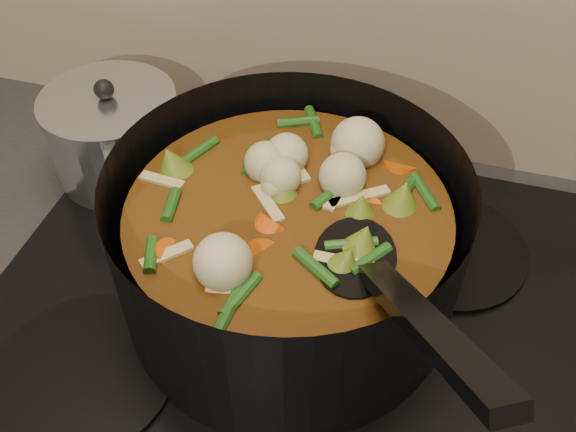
# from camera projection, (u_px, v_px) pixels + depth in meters

# --- Properties ---
(stovetop) EXTENTS (0.62, 0.54, 0.03)m
(stovetop) POSITION_uv_depth(u_px,v_px,m) (281.00, 312.00, 0.68)
(stovetop) COLOR black
(stovetop) RESTS_ON counter
(stockpot) EXTENTS (0.43, 0.45, 0.25)m
(stockpot) POSITION_uv_depth(u_px,v_px,m) (289.00, 245.00, 0.63)
(stockpot) COLOR black
(stockpot) RESTS_ON stovetop
(saucepan) EXTENTS (0.16, 0.16, 0.13)m
(saucepan) POSITION_uv_depth(u_px,v_px,m) (115.00, 135.00, 0.79)
(saucepan) COLOR silver
(saucepan) RESTS_ON stovetop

